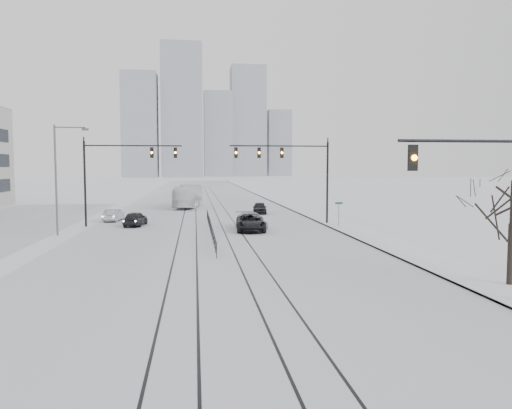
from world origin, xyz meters
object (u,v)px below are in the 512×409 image
Objects in this scene: sedan_nb_right at (251,221)px; box_truck at (188,196)px; sedan_sb_inner at (135,219)px; sedan_nb_far at (260,208)px; sedan_nb_front at (251,223)px; traffic_mast_near at (504,194)px; sedan_sb_outer at (114,215)px.

sedan_nb_right is 25.36m from box_truck.
sedan_sb_inner is 11.19m from sedan_nb_right.
sedan_nb_right is at bearing -93.64° from sedan_nb_far.
sedan_nb_front is at bearing -93.41° from sedan_nb_far.
sedan_nb_right is 0.45× the size of box_truck.
sedan_nb_far is at bearing 70.11° from sedan_nb_right.
sedan_sb_inner is at bearing 153.22° from sedan_nb_right.
traffic_mast_near is 1.42× the size of sedan_nb_right.
sedan_nb_front is at bearing 162.32° from sedan_sb_inner.
sedan_sb_inner is 1.06× the size of sedan_sb_outer.
sedan_sb_inner is 17.30m from sedan_nb_far.
traffic_mast_near reaches higher than box_truck.
sedan_nb_far reaches higher than sedan_sb_outer.
traffic_mast_near is 41.26m from sedan_nb_far.
sedan_sb_outer is 0.95× the size of sedan_nb_far.
sedan_sb_inner is at bearing 120.72° from traffic_mast_near.
sedan_sb_outer is at bearing 139.96° from sedan_nb_right.
sedan_nb_front is 16.29m from sedan_nb_far.
sedan_sb_inner is at bearing 158.26° from sedan_nb_front.
sedan_nb_right is at bearing 170.57° from sedan_sb_inner.
sedan_nb_front is 0.48× the size of box_truck.
sedan_sb_inner is 1.01× the size of sedan_nb_far.
sedan_nb_right is at bearing 104.84° from traffic_mast_near.
sedan_nb_front is 1.32× the size of sedan_nb_far.
sedan_nb_far is at bearing -132.50° from sedan_sb_inner.
sedan_sb_inner reaches higher than sedan_sb_outer.
sedan_sb_outer is at bearing -151.35° from sedan_nb_far.
sedan_nb_far is (-4.38, 40.84, -3.87)m from traffic_mast_near.
sedan_nb_right is at bearing 111.46° from box_truck.
box_truck is (7.43, 16.72, 0.90)m from sedan_sb_outer.
sedan_nb_front reaches higher than sedan_nb_right.
traffic_mast_near is 0.64× the size of box_truck.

